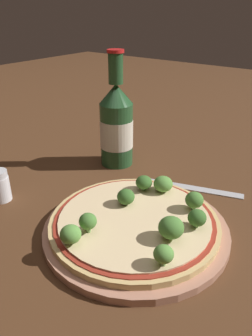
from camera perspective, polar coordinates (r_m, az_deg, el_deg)
ground_plane at (r=0.53m, az=0.85°, el=-10.67°), size 3.00×3.00×0.00m
plate at (r=0.52m, az=1.59°, el=-10.64°), size 0.29×0.29×0.01m
pizza at (r=0.51m, az=1.53°, el=-9.19°), size 0.26×0.26×0.01m
broccoli_floret_0 at (r=0.49m, az=12.26°, el=-8.49°), size 0.03×0.03×0.03m
broccoli_floret_1 at (r=0.42m, az=6.56°, el=-14.70°), size 0.03×0.03×0.03m
broccoli_floret_2 at (r=0.53m, az=-0.02°, el=-5.03°), size 0.03×0.03×0.03m
broccoli_floret_3 at (r=0.57m, az=6.78°, el=-2.88°), size 0.03×0.03×0.03m
broccoli_floret_4 at (r=0.47m, az=-6.66°, el=-9.24°), size 0.03×0.03×0.03m
broccoli_floret_5 at (r=0.53m, az=11.81°, el=-5.49°), size 0.03×0.03×0.03m
broccoli_floret_6 at (r=0.46m, az=7.86°, el=-10.25°), size 0.04×0.04×0.03m
broccoli_floret_7 at (r=0.46m, az=-9.62°, el=-11.32°), size 0.03×0.03×0.03m
broccoli_floret_8 at (r=0.57m, az=3.13°, el=-2.53°), size 0.03×0.03×0.03m
beer_bottle at (r=0.70m, az=-1.68°, el=7.53°), size 0.07×0.07×0.24m
pepper_shaker at (r=0.63m, az=-21.10°, el=-2.92°), size 0.03×0.03×0.06m
fork at (r=0.64m, az=11.08°, el=-3.34°), size 0.08×0.19×0.00m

